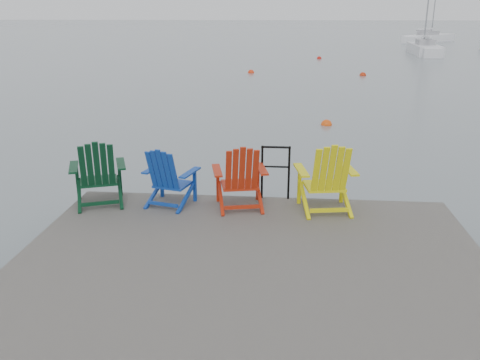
# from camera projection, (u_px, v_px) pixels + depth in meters

# --- Properties ---
(ground) EXTENTS (400.00, 400.00, 0.00)m
(ground) POSITION_uv_depth(u_px,v_px,m) (249.00, 303.00, 6.34)
(ground) COLOR slate
(ground) RESTS_ON ground
(dock) EXTENTS (6.00, 5.00, 1.40)m
(dock) POSITION_uv_depth(u_px,v_px,m) (249.00, 279.00, 6.23)
(dock) COLOR #282624
(dock) RESTS_ON ground
(handrail) EXTENTS (0.48, 0.04, 0.90)m
(handrail) POSITION_uv_depth(u_px,v_px,m) (276.00, 167.00, 8.30)
(handrail) COLOR black
(handrail) RESTS_ON dock
(chair_green) EXTENTS (1.04, 0.99, 1.08)m
(chair_green) POSITION_uv_depth(u_px,v_px,m) (98.00, 172.00, 8.04)
(chair_green) COLOR #08311A
(chair_green) RESTS_ON dock
(chair_blue) EXTENTS (0.89, 0.85, 0.97)m
(chair_blue) POSITION_uv_depth(u_px,v_px,m) (168.00, 176.00, 8.02)
(chair_blue) COLOR #0E3697
(chair_blue) RESTS_ON dock
(chair_red) EXTENTS (0.95, 0.89, 1.04)m
(chair_red) POSITION_uv_depth(u_px,v_px,m) (240.00, 176.00, 7.89)
(chair_red) COLOR #AC230C
(chair_red) RESTS_ON dock
(chair_yellow) EXTENTS (0.99, 0.93, 1.11)m
(chair_yellow) POSITION_uv_depth(u_px,v_px,m) (327.00, 177.00, 7.76)
(chair_yellow) COLOR yellow
(chair_yellow) RESTS_ON dock
(sailboat_near) EXTENTS (2.42, 7.36, 10.15)m
(sailboat_near) POSITION_uv_depth(u_px,v_px,m) (424.00, 50.00, 42.66)
(sailboat_near) COLOR white
(sailboat_near) RESTS_ON ground
(sailboat_mid) EXTENTS (7.32, 7.90, 11.80)m
(sailboat_mid) POSITION_uv_depth(u_px,v_px,m) (429.00, 39.00, 59.63)
(sailboat_mid) COLOR white
(sailboat_mid) RESTS_ON ground
(buoy_a) EXTENTS (0.36, 0.36, 0.36)m
(buoy_a) POSITION_uv_depth(u_px,v_px,m) (326.00, 125.00, 16.23)
(buoy_a) COLOR #E94C0D
(buoy_a) RESTS_ON ground
(buoy_b) EXTENTS (0.38, 0.38, 0.38)m
(buoy_b) POSITION_uv_depth(u_px,v_px,m) (251.00, 73.00, 29.82)
(buoy_b) COLOR red
(buoy_b) RESTS_ON ground
(buoy_c) EXTENTS (0.38, 0.38, 0.38)m
(buoy_c) POSITION_uv_depth(u_px,v_px,m) (363.00, 76.00, 28.60)
(buoy_c) COLOR #BA280A
(buoy_c) RESTS_ON ground
(buoy_d) EXTENTS (0.37, 0.37, 0.37)m
(buoy_d) POSITION_uv_depth(u_px,v_px,m) (319.00, 59.00, 38.61)
(buoy_d) COLOR red
(buoy_d) RESTS_ON ground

